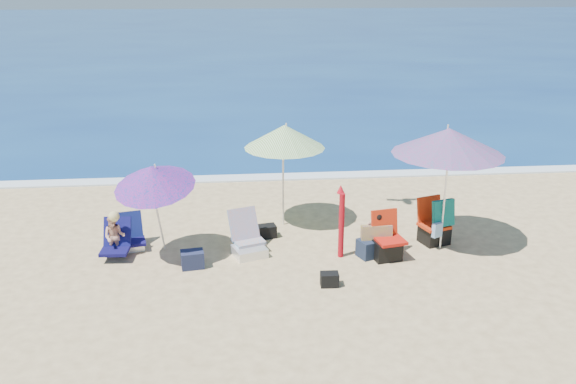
{
  "coord_description": "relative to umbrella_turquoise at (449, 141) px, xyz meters",
  "views": [
    {
      "loc": [
        -1.21,
        -9.03,
        4.72
      ],
      "look_at": [
        -0.3,
        1.0,
        1.1
      ],
      "focal_mm": 37.72,
      "sensor_mm": 36.0,
      "label": 1
    }
  ],
  "objects": [
    {
      "name": "bag_black_a",
      "position": [
        -3.15,
        0.65,
        -1.87
      ],
      "size": [
        0.37,
        0.3,
        0.24
      ],
      "color": "black",
      "rests_on": "ground"
    },
    {
      "name": "sea",
      "position": [
        -2.5,
        44.11,
        -2.04
      ],
      "size": [
        120.0,
        80.0,
        0.12
      ],
      "color": "navy",
      "rests_on": "ground"
    },
    {
      "name": "camp_chair_left",
      "position": [
        -1.12,
        -0.43,
        -1.73
      ],
      "size": [
        0.6,
        0.6,
        0.85
      ],
      "color": "#B8170D",
      "rests_on": "ground"
    },
    {
      "name": "person_left",
      "position": [
        -5.87,
        0.03,
        -1.59
      ],
      "size": [
        0.52,
        0.62,
        0.88
      ],
      "color": "tan",
      "rests_on": "ground"
    },
    {
      "name": "chair_rainbow",
      "position": [
        -3.54,
        0.0,
        -1.79
      ],
      "size": [
        0.72,
        0.9,
        0.75
      ],
      "color": "#E87852",
      "rests_on": "ground"
    },
    {
      "name": "umbrella_striped",
      "position": [
        -2.77,
        1.25,
        -0.17
      ],
      "size": [
        1.91,
        1.91,
        2.08
      ],
      "color": "silver",
      "rests_on": "ground"
    },
    {
      "name": "camp_chair_right",
      "position": [
        -0.07,
        0.09,
        -1.66
      ],
      "size": [
        0.65,
        0.7,
        0.9
      ],
      "color": "red",
      "rests_on": "ground"
    },
    {
      "name": "person_center",
      "position": [
        -1.29,
        -0.24,
        -1.6
      ],
      "size": [
        0.55,
        0.45,
        0.8
      ],
      "color": "tan",
      "rests_on": "ground"
    },
    {
      "name": "foam",
      "position": [
        -2.5,
        4.21,
        -1.97
      ],
      "size": [
        120.0,
        0.5,
        0.04
      ],
      "color": "white",
      "rests_on": "ground"
    },
    {
      "name": "furled_umbrella",
      "position": [
        -1.91,
        -0.29,
        -1.27
      ],
      "size": [
        0.17,
        0.25,
        1.31
      ],
      "color": "#9E0B14",
      "rests_on": "ground"
    },
    {
      "name": "umbrella_turquoise",
      "position": [
        0.0,
        0.0,
        0.0
      ],
      "size": [
        2.42,
        2.42,
        2.26
      ],
      "color": "white",
      "rests_on": "ground"
    },
    {
      "name": "bag_black_b",
      "position": [
        -2.27,
        -1.36,
        -1.87
      ],
      "size": [
        0.3,
        0.21,
        0.22
      ],
      "color": "black",
      "rests_on": "ground"
    },
    {
      "name": "ground",
      "position": [
        -2.5,
        -0.89,
        -1.99
      ],
      "size": [
        120.0,
        120.0,
        0.0
      ],
      "color": "#D8BC84",
      "rests_on": "ground"
    },
    {
      "name": "bag_tan",
      "position": [
        -1.29,
        -0.23,
        -1.85
      ],
      "size": [
        0.32,
        0.23,
        0.27
      ],
      "color": "tan",
      "rests_on": "ground"
    },
    {
      "name": "bag_navy_b",
      "position": [
        -1.37,
        -0.34,
        -1.83
      ],
      "size": [
        0.52,
        0.46,
        0.32
      ],
      "color": "#192237",
      "rests_on": "ground"
    },
    {
      "name": "bag_navy_a",
      "position": [
        -4.5,
        -0.5,
        -1.84
      ],
      "size": [
        0.42,
        0.33,
        0.3
      ],
      "color": "#1B213D",
      "rests_on": "ground"
    },
    {
      "name": "umbrella_blue",
      "position": [
        -5.1,
        -0.14,
        -0.45
      ],
      "size": [
        1.74,
        1.77,
        1.88
      ],
      "color": "silver",
      "rests_on": "ground"
    },
    {
      "name": "chair_navy",
      "position": [
        -5.66,
        0.4,
        -1.82
      ],
      "size": [
        0.58,
        0.66,
        0.63
      ],
      "color": "#100C48",
      "rests_on": "ground"
    }
  ]
}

